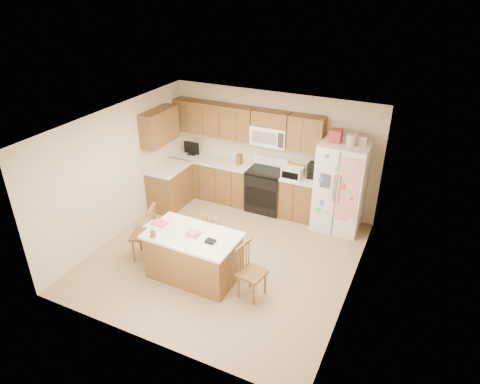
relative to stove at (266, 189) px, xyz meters
The scene contains 9 objects.
ground 1.99m from the stove, 90.00° to the right, with size 4.50×4.50×0.00m, color #997C5B.
room_shell 2.16m from the stove, 90.00° to the right, with size 4.60×4.60×2.52m.
cabinetry 1.09m from the stove, behind, with size 3.36×1.56×2.15m.
stove is the anchor object (origin of this frame).
refrigerator 1.63m from the stove, ahead, with size 0.90×0.79×2.04m.
island 2.67m from the stove, 94.59° to the right, with size 1.63×0.93×0.93m.
windsor_chair_left 2.86m from the stove, 116.19° to the right, with size 0.54×0.56×1.03m.
windsor_chair_back 2.05m from the stove, 93.56° to the right, with size 0.44×0.43×0.94m.
windsor_chair_right 2.82m from the stove, 72.47° to the right, with size 0.45×0.46×0.94m.
Camera 1 is at (3.00, -5.63, 4.68)m, focal length 32.00 mm.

